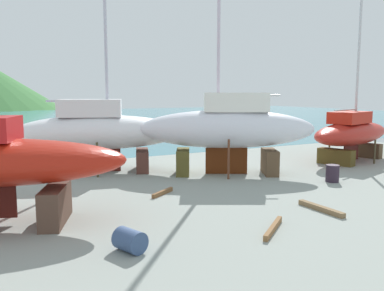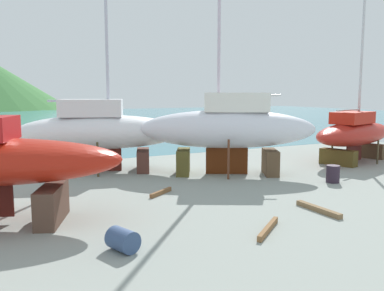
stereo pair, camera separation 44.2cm
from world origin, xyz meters
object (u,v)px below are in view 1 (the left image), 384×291
object	(u,v)px
sailboat_mid_port	(99,131)
barrel_by_slipway	(130,240)
sailboat_small_center	(352,133)
sailboat_far_slipway	(227,128)
barrel_tipped_right	(332,173)

from	to	relation	value
sailboat_mid_port	barrel_by_slipway	xyz separation A→B (m)	(-2.59, -12.38, -2.02)
sailboat_small_center	sailboat_far_slipway	distance (m)	9.78
sailboat_small_center	sailboat_far_slipway	size ratio (longest dim) A/B	0.92
sailboat_mid_port	barrel_tipped_right	size ratio (longest dim) A/B	16.56
sailboat_far_slipway	sailboat_small_center	bearing A→B (deg)	-152.66
barrel_tipped_right	sailboat_far_slipway	bearing A→B (deg)	130.08
sailboat_small_center	barrel_tipped_right	xyz separation A→B (m)	(-6.13, -4.13, -1.46)
sailboat_far_slipway	barrel_tipped_right	bearing A→B (deg)	158.43
sailboat_small_center	sailboat_mid_port	xyz separation A→B (m)	(-15.87, 4.30, 0.44)
sailboat_small_center	barrel_tipped_right	size ratio (longest dim) A/B	17.26
sailboat_far_slipway	barrel_tipped_right	size ratio (longest dim) A/B	18.86
sailboat_mid_port	barrel_tipped_right	world-z (taller)	sailboat_mid_port
sailboat_mid_port	barrel_tipped_right	bearing A→B (deg)	-20.05
sailboat_small_center	sailboat_mid_port	bearing A→B (deg)	148.47
sailboat_far_slipway	barrel_tipped_right	xyz separation A→B (m)	(3.62, -4.30, -2.16)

